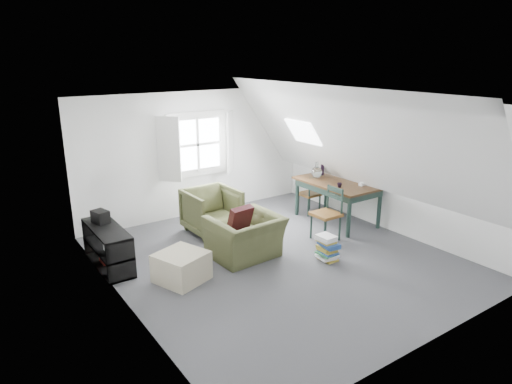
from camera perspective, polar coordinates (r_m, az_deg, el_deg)
floor at (r=7.47m, az=2.85°, el=-8.36°), size 5.50×5.50×0.00m
ceiling at (r=6.79m, az=3.16°, el=11.07°), size 5.50×5.50×0.00m
wall_back at (r=9.30m, az=-7.40°, el=4.74°), size 5.00×0.00×5.00m
wall_front at (r=5.25m, az=21.67°, el=-6.01°), size 5.00×0.00×5.00m
wall_left at (r=5.92m, az=-16.62°, el=-2.94°), size 0.00×5.50×5.50m
wall_right at (r=8.74m, az=16.15°, el=3.43°), size 0.00×5.50×5.50m
slope_left at (r=6.10m, az=-8.57°, el=3.34°), size 3.19×5.50×4.48m
slope_right at (r=7.93m, az=12.04°, el=6.28°), size 3.19×5.50×4.48m
dormer_window at (r=9.19m, az=-7.23°, el=5.88°), size 1.71×0.35×1.30m
skylight at (r=8.86m, az=5.92°, el=7.46°), size 0.35×0.75×0.47m
armchair_near at (r=7.54m, az=-1.33°, el=-8.11°), size 1.13×1.00×0.70m
armchair_far at (r=8.58m, az=-5.45°, el=-4.97°), size 0.91×0.94×0.83m
throw_pillow at (r=7.41m, az=-2.00°, el=-3.36°), size 0.45×0.30×0.43m
ottoman at (r=6.81m, az=-9.30°, el=-9.21°), size 0.82×0.82×0.43m
dining_table at (r=8.99m, az=10.13°, el=0.62°), size 0.98×1.63×0.81m
demijohn at (r=9.14m, az=7.57°, el=2.53°), size 0.22×0.22×0.31m
vase_twigs at (r=9.38m, az=8.30°, el=2.85°), size 0.07×0.08×0.56m
cup at (r=8.59m, az=10.37°, el=0.58°), size 0.10×0.10×0.08m
paper_box at (r=8.80m, az=13.15°, el=0.95°), size 0.14×0.09×0.04m
dining_chair_far at (r=9.45m, az=6.81°, el=-0.20°), size 0.38×0.38×0.82m
dining_chair_near at (r=8.16m, az=8.93°, el=-2.60°), size 0.44×0.44×0.94m
media_shelf at (r=7.43m, az=-17.90°, el=-6.89°), size 0.42×1.26×0.65m
electronics_box at (r=7.54m, az=-18.87°, el=-3.00°), size 0.25×0.31×0.21m
magazine_stack at (r=7.43m, az=8.90°, el=-6.92°), size 0.31×0.37×0.42m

